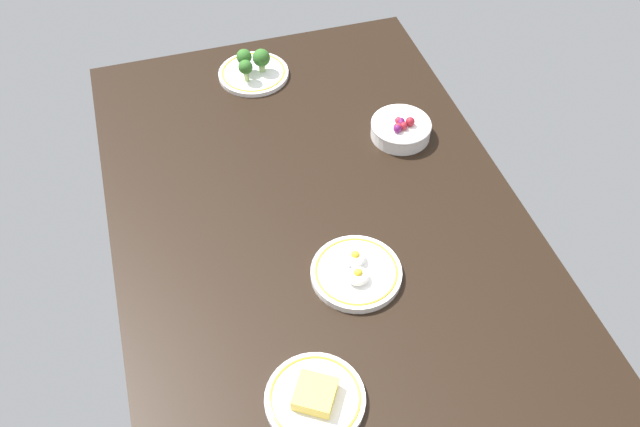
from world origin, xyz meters
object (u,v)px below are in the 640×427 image
Objects in this scene: bowl_berries at (401,129)px; plate_eggs at (356,272)px; plate_broccoli at (253,70)px; plate_cheese at (315,398)px.

bowl_berries is 0.79× the size of plate_eggs.
bowl_berries is 42.40cm from plate_broccoli.
plate_broccoli reaches higher than plate_eggs.
plate_cheese is at bearing 146.54° from plate_eggs.
plate_eggs reaches higher than plate_cheese.
plate_broccoli is (67.13, 5.02, 0.83)cm from plate_eggs.
plate_cheese is at bearing 173.68° from plate_broccoli.
plate_eggs is at bearing -175.72° from plate_broccoli.
bowl_berries reaches higher than plate_eggs.
plate_eggs is at bearing 147.03° from bowl_berries.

